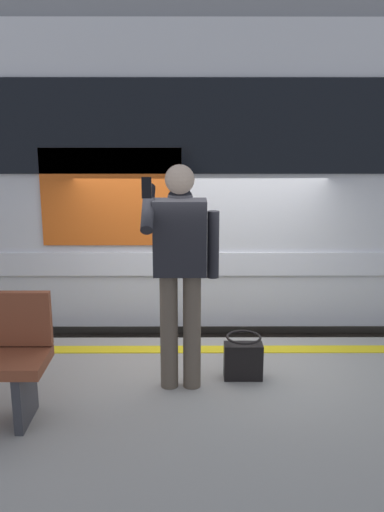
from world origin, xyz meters
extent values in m
plane|color=#4C4742|center=(0.00, 0.00, 0.00)|extent=(23.60, 23.60, 0.00)
cube|color=yellow|center=(0.00, 0.30, 0.98)|extent=(12.43, 0.16, 0.01)
cube|color=slate|center=(0.00, -1.15, 0.08)|extent=(16.48, 0.08, 0.16)
cube|color=slate|center=(0.00, -2.58, 0.08)|extent=(16.48, 0.08, 0.16)
cube|color=silver|center=(-0.94, -1.87, 2.46)|extent=(10.44, 3.00, 3.03)
cube|color=gray|center=(-0.94, -1.87, 4.10)|extent=(10.24, 2.76, 0.24)
cube|color=black|center=(-0.94, -0.35, 2.99)|extent=(9.92, 0.03, 0.90)
cube|color=silver|center=(-0.94, -0.35, 1.63)|extent=(9.92, 0.03, 0.24)
cube|color=#D85919|center=(0.89, -0.35, 2.31)|extent=(1.39, 0.02, 0.97)
cylinder|color=black|center=(2.45, -3.07, 0.58)|extent=(0.84, 0.12, 0.84)
cylinder|color=brown|center=(0.10, 1.02, 1.44)|extent=(0.14, 0.14, 0.94)
cylinder|color=brown|center=(0.28, 1.02, 1.44)|extent=(0.14, 0.14, 0.94)
cube|color=black|center=(0.19, 1.02, 2.20)|extent=(0.40, 0.24, 0.57)
sphere|color=black|center=(0.19, 0.86, 2.46)|extent=(0.20, 0.20, 0.20)
sphere|color=beige|center=(0.19, 1.02, 2.63)|extent=(0.22, 0.22, 0.22)
cylinder|color=black|center=(-0.06, 1.02, 2.14)|extent=(0.09, 0.09, 0.51)
cylinder|color=black|center=(0.42, 1.10, 2.43)|extent=(0.09, 0.42, 0.33)
cube|color=black|center=(0.42, 1.20, 2.59)|extent=(0.07, 0.02, 0.15)
cube|color=black|center=(-0.33, 0.88, 1.13)|extent=(0.32, 0.14, 0.30)
torus|color=black|center=(-0.33, 0.88, 1.34)|extent=(0.29, 0.29, 0.02)
cube|color=#333338|center=(1.27, 1.55, 1.20)|extent=(0.06, 0.40, 0.45)
camera|label=1|loc=(0.11, 5.07, 3.05)|focal=38.70mm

